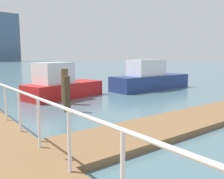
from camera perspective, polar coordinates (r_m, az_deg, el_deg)
name	(u,v)px	position (r m, az deg, el deg)	size (l,w,h in m)	color
ground_plane	(26,93)	(16.60, -19.86, -0.69)	(300.00, 300.00, 0.00)	slate
floating_dock	(221,111)	(10.76, 24.62, -4.80)	(15.94, 2.00, 0.18)	olive
boardwalk_railing	(19,100)	(6.45, -21.34, -2.40)	(0.06, 27.26, 1.08)	white
dock_piling_0	(65,87)	(11.86, -11.19, 0.69)	(0.34, 0.34, 1.74)	brown
dock_piling_2	(67,94)	(10.19, -10.70, -1.07)	(0.28, 0.28, 1.51)	#473826
moored_boat_0	(150,79)	(17.33, 9.01, 2.61)	(6.46, 2.03, 2.13)	navy
moored_boat_1	(61,85)	(13.81, -12.05, 1.04)	(4.88, 2.86, 2.01)	red
skyline_tower_4	(5,38)	(159.21, -24.23, 11.18)	(13.94, 12.50, 27.73)	slate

